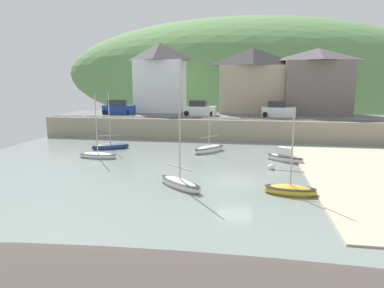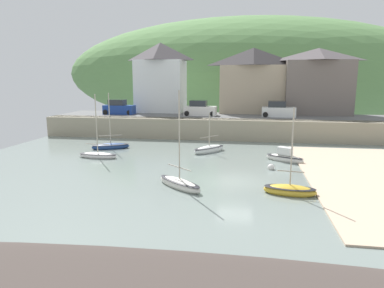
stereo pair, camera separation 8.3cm
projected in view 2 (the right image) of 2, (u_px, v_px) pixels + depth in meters
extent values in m
cube|color=gray|center=(235.00, 181.00, 24.22)|extent=(48.00, 40.00, 0.06)
cube|color=gray|center=(241.00, 130.00, 40.49)|extent=(48.00, 2.40, 2.40)
cube|color=#606060|center=(242.00, 117.00, 43.86)|extent=(48.00, 9.00, 0.10)
ellipsoid|color=#5F8D4F|center=(247.00, 74.00, 76.21)|extent=(80.00, 44.00, 23.47)
cube|color=white|center=(161.00, 86.00, 49.40)|extent=(6.59, 5.20, 7.24)
pyramid|color=#4F494C|center=(160.00, 51.00, 48.51)|extent=(6.89, 5.50, 2.42)
cube|color=tan|center=(253.00, 89.00, 47.42)|extent=(8.79, 4.05, 6.47)
pyramid|color=#3E3A3B|center=(254.00, 57.00, 46.62)|extent=(9.09, 4.35, 2.33)
cube|color=#6D635D|center=(317.00, 88.00, 46.05)|extent=(8.42, 5.52, 7.03)
pyramid|color=#554E50|center=(319.00, 54.00, 45.25)|extent=(8.72, 5.82, 1.62)
ellipsoid|color=white|center=(98.00, 156.00, 31.31)|extent=(3.67, 1.25, 0.65)
ellipsoid|color=black|center=(98.00, 154.00, 31.28)|extent=(3.60, 1.23, 0.12)
cylinder|color=#B2A893|center=(96.00, 124.00, 30.77)|extent=(0.09, 0.09, 5.23)
cylinder|color=gray|center=(97.00, 144.00, 31.11)|extent=(2.31, 0.18, 0.07)
ellipsoid|color=silver|center=(285.00, 159.00, 29.97)|extent=(3.43, 2.57, 0.77)
ellipsoid|color=black|center=(285.00, 156.00, 29.93)|extent=(3.36, 2.52, 0.12)
cube|color=silver|center=(285.00, 151.00, 29.84)|extent=(1.37, 1.18, 0.64)
ellipsoid|color=silver|center=(180.00, 184.00, 22.68)|extent=(3.70, 3.36, 0.77)
ellipsoid|color=black|center=(180.00, 181.00, 22.64)|extent=(3.63, 3.29, 0.12)
cylinder|color=#B2A893|center=(179.00, 136.00, 22.08)|extent=(0.09, 0.09, 5.74)
cylinder|color=gray|center=(179.00, 167.00, 22.47)|extent=(1.85, 1.59, 0.07)
ellipsoid|color=gold|center=(290.00, 191.00, 21.38)|extent=(3.35, 1.74, 0.76)
ellipsoid|color=black|center=(290.00, 188.00, 21.34)|extent=(3.28, 1.70, 0.12)
cylinder|color=#B2A893|center=(292.00, 147.00, 20.87)|extent=(0.09, 0.09, 4.77)
cylinder|color=gray|center=(291.00, 171.00, 21.15)|extent=(1.60, 0.29, 0.07)
ellipsoid|color=white|center=(209.00, 150.00, 33.75)|extent=(3.31, 3.74, 0.85)
ellipsoid|color=black|center=(209.00, 147.00, 33.71)|extent=(3.25, 3.67, 0.12)
cylinder|color=#B2A893|center=(209.00, 129.00, 33.38)|extent=(0.09, 0.09, 3.19)
cylinder|color=gray|center=(209.00, 137.00, 33.52)|extent=(1.63, 2.01, 0.07)
ellipsoid|color=navy|center=(111.00, 147.00, 35.44)|extent=(3.94, 2.74, 0.75)
ellipsoid|color=black|center=(111.00, 145.00, 35.40)|extent=(3.86, 2.68, 0.12)
cylinder|color=#B2A893|center=(109.00, 118.00, 34.90)|extent=(0.09, 0.09, 5.09)
cylinder|color=gray|center=(110.00, 135.00, 35.23)|extent=(2.09, 1.04, 0.07)
cube|color=navy|center=(119.00, 110.00, 46.32)|extent=(4.16, 1.84, 1.20)
cube|color=#282D33|center=(117.00, 103.00, 46.19)|extent=(2.15, 1.57, 0.80)
cylinder|color=black|center=(133.00, 111.00, 46.89)|extent=(0.64, 0.22, 0.64)
cylinder|color=black|center=(129.00, 112.00, 45.34)|extent=(0.64, 0.22, 0.64)
cylinder|color=black|center=(110.00, 111.00, 47.41)|extent=(0.64, 0.22, 0.64)
cylinder|color=black|center=(105.00, 112.00, 45.86)|extent=(0.64, 0.22, 0.64)
cube|color=white|center=(200.00, 111.00, 44.59)|extent=(4.16, 1.84, 1.20)
cube|color=#282D33|center=(198.00, 103.00, 44.45)|extent=(2.15, 1.57, 0.80)
cylinder|color=black|center=(214.00, 113.00, 45.16)|extent=(0.64, 0.22, 0.64)
cylinder|color=black|center=(212.00, 114.00, 43.60)|extent=(0.64, 0.22, 0.64)
cylinder|color=black|center=(189.00, 112.00, 45.68)|extent=(0.64, 0.22, 0.64)
cylinder|color=black|center=(187.00, 113.00, 44.12)|extent=(0.64, 0.22, 0.64)
cube|color=silver|center=(279.00, 112.00, 43.03)|extent=(4.21, 1.98, 1.20)
cube|color=#282D33|center=(277.00, 104.00, 42.90)|extent=(2.20, 1.64, 0.80)
cylinder|color=black|center=(291.00, 114.00, 43.60)|extent=(0.64, 0.22, 0.64)
cylinder|color=black|center=(293.00, 115.00, 42.05)|extent=(0.64, 0.22, 0.64)
cylinder|color=black|center=(265.00, 113.00, 44.12)|extent=(0.64, 0.22, 0.64)
cylinder|color=black|center=(265.00, 115.00, 42.57)|extent=(0.64, 0.22, 0.64)
sphere|color=silver|center=(271.00, 167.00, 27.27)|extent=(0.55, 0.55, 0.55)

